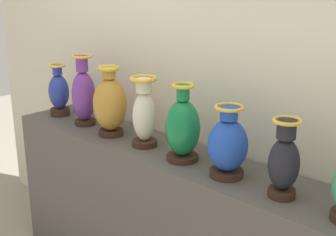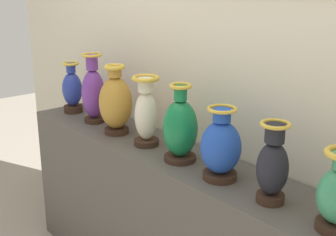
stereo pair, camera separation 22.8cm
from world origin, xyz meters
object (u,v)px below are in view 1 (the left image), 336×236
Objects in this scene: vase_ivory at (144,113)px; vase_sapphire at (228,145)px; vase_ochre at (110,104)px; vase_emerald at (183,128)px; vase_violet at (84,94)px; vase_onyx at (284,162)px; vase_cobalt at (59,93)px.

vase_ivory is 1.14× the size of vase_sapphire.
vase_ochre is 0.54m from vase_emerald.
vase_ivory is at bearing -0.64° from vase_violet.
vase_emerald is 0.55m from vase_onyx.
vase_cobalt is 1.63m from vase_onyx.
vase_violet is at bearing -1.88° from vase_cobalt.
vase_sapphire is (0.81, -0.00, -0.03)m from vase_ochre.
vase_ivory is at bearing 178.38° from vase_onyx.
vase_ochre reaches higher than vase_ivory.
vase_ivory is at bearing 178.41° from vase_sapphire.
vase_sapphire is at bearing -1.66° from vase_emerald.
vase_ivory is at bearing 2.46° from vase_ochre.
vase_ochre is at bearing -177.54° from vase_ivory.
vase_violet is at bearing 179.06° from vase_emerald.
vase_ivory is 0.55m from vase_sapphire.
vase_ochre reaches higher than vase_cobalt.
vase_emerald is 1.15× the size of vase_onyx.
vase_cobalt is at bearing 178.72° from vase_sapphire.
vase_emerald is at bearing -1.52° from vase_ivory.
vase_violet is 0.26m from vase_ochre.
vase_ochre is 1.06× the size of vase_ivory.
vase_ochre is 0.26m from vase_ivory.
vase_onyx is (0.28, -0.01, 0.01)m from vase_sapphire.
vase_onyx is at bearing -0.63° from vase_ochre.
vase_ochre is 1.20× the size of vase_sapphire.
vase_violet reaches higher than vase_sapphire.
vase_onyx reaches higher than vase_sapphire.
vase_violet is at bearing 176.28° from vase_ochre.
vase_emerald is (0.80, -0.01, -0.02)m from vase_violet.
vase_ochre is at bearing 179.37° from vase_onyx.
vase_cobalt is 1.00× the size of vase_onyx.
vase_sapphire is (1.35, -0.03, -0.00)m from vase_cobalt.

